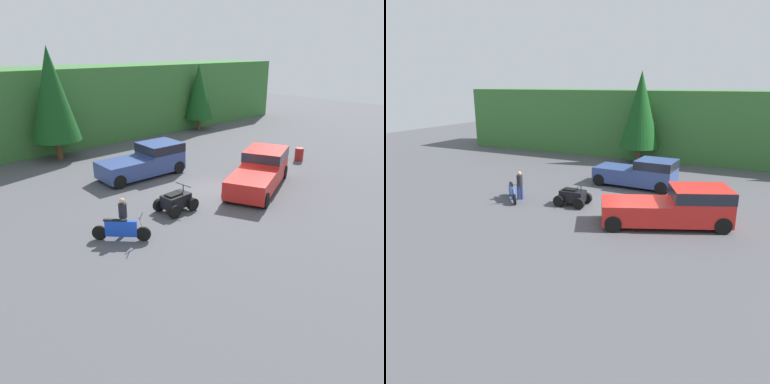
# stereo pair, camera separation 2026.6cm
# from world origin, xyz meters

# --- Properties ---
(ground_plane) EXTENTS (80.00, 80.00, 0.00)m
(ground_plane) POSITION_xyz_m (0.00, 0.00, 0.00)
(ground_plane) COLOR #4C4C51
(hillside_backdrop) EXTENTS (44.00, 6.00, 5.89)m
(hillside_backdrop) POSITION_xyz_m (0.00, 16.00, 2.94)
(hillside_backdrop) COLOR #387033
(hillside_backdrop) RESTS_ON ground_plane
(tree_left) EXTENTS (3.28, 3.28, 7.46)m
(tree_left) POSITION_xyz_m (-3.55, 11.67, 4.39)
(tree_left) COLOR brown
(tree_left) RESTS_ON ground_plane
(pickup_truck_red) EXTENTS (6.26, 4.32, 1.87)m
(pickup_truck_red) POSITION_xyz_m (2.37, -1.22, 0.99)
(pickup_truck_red) COLOR red
(pickup_truck_red) RESTS_ON ground_plane
(pickup_truck_second) EXTENTS (5.27, 2.46, 1.87)m
(pickup_truck_second) POSITION_xyz_m (-1.11, 4.64, 0.98)
(pickup_truck_second) COLOR #334784
(pickup_truck_second) RESTS_ON ground_plane
(dirt_bike) EXTENTS (1.74, 1.81, 1.13)m
(dirt_bike) POSITION_xyz_m (-6.94, -1.38, 0.47)
(dirt_bike) COLOR black
(dirt_bike) RESTS_ON ground_plane
(quad_atv) EXTENTS (1.87, 1.39, 1.20)m
(quad_atv) POSITION_xyz_m (-3.41, -0.65, 0.47)
(quad_atv) COLOR black
(quad_atv) RESTS_ON ground_plane
(rider_person) EXTENTS (0.47, 0.47, 1.66)m
(rider_person) POSITION_xyz_m (-6.62, -1.07, 0.90)
(rider_person) COLOR navy
(rider_person) RESTS_ON ground_plane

